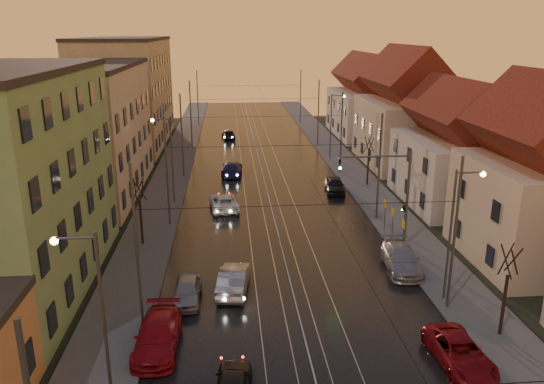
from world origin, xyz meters
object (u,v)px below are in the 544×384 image
object	(u,v)px
driving_car_2	(224,202)
parked_right_0	(459,352)
driving_car_3	(232,168)
driving_car_4	(228,134)
traffic_light_mast	(394,188)
parked_left_3	(187,290)
street_lamp_0	(94,306)
driving_car_1	(234,279)
street_lamp_2	(168,151)
parked_right_2	(335,185)
parked_left_2	(158,335)
street_lamp_3	(333,120)
street_lamp_1	(457,223)
parked_right_1	(401,259)

from	to	relation	value
driving_car_2	parked_right_0	size ratio (longest dim) A/B	1.05
driving_car_3	parked_right_0	world-z (taller)	driving_car_3
driving_car_2	driving_car_4	distance (m)	31.92
traffic_light_mast	parked_left_3	world-z (taller)	traffic_light_mast
street_lamp_0	parked_right_0	distance (m)	16.80
driving_car_1	driving_car_2	xyz separation A→B (m)	(-0.66, 15.48, -0.09)
street_lamp_2	parked_left_3	bearing A→B (deg)	-81.54
driving_car_4	parked_right_2	xyz separation A→B (m)	(10.30, -27.59, 0.04)
driving_car_2	parked_left_2	world-z (taller)	parked_left_2
street_lamp_3	traffic_light_mast	distance (m)	28.03
driving_car_1	parked_left_2	size ratio (longest dim) A/B	0.91
street_lamp_1	driving_car_2	distance (m)	22.54
street_lamp_0	street_lamp_3	distance (m)	47.62
street_lamp_3	traffic_light_mast	xyz separation A→B (m)	(-1.11, -28.00, -0.29)
traffic_light_mast	driving_car_4	distance (m)	43.39
parked_right_2	parked_right_1	bearing A→B (deg)	-81.63
parked_left_3	parked_left_2	bearing A→B (deg)	-102.24
driving_car_2	driving_car_4	world-z (taller)	driving_car_4
driving_car_3	parked_right_1	distance (m)	27.38
street_lamp_0	driving_car_3	distance (m)	38.07
parked_right_2	traffic_light_mast	bearing A→B (deg)	-79.21
street_lamp_1	street_lamp_2	world-z (taller)	same
parked_left_2	driving_car_3	bearing A→B (deg)	84.30
street_lamp_2	parked_left_3	size ratio (longest dim) A/B	2.03
street_lamp_2	parked_left_3	distance (m)	19.48
parked_left_3	parked_right_0	world-z (taller)	parked_left_3
driving_car_4	parked_right_0	world-z (taller)	driving_car_4
street_lamp_2	street_lamp_1	bearing A→B (deg)	-47.68
street_lamp_3	driving_car_3	xyz separation A→B (m)	(-12.48, -6.58, -4.12)
street_lamp_2	street_lamp_3	xyz separation A→B (m)	(18.21, 16.00, 0.00)
driving_car_2	parked_right_1	world-z (taller)	parked_right_1
parked_right_0	street_lamp_3	bearing A→B (deg)	84.67
driving_car_3	driving_car_4	size ratio (longest dim) A/B	1.27
parked_right_1	street_lamp_3	bearing A→B (deg)	92.42
parked_right_1	traffic_light_mast	bearing A→B (deg)	89.00
driving_car_1	parked_right_2	xyz separation A→B (m)	(10.19, 19.80, -0.03)
driving_car_4	parked_left_3	world-z (taller)	driving_car_4
parked_left_2	parked_right_1	bearing A→B (deg)	29.29
driving_car_2	driving_car_3	world-z (taller)	driving_car_3
parked_right_2	parked_right_0	bearing A→B (deg)	-83.92
driving_car_4	parked_right_0	size ratio (longest dim) A/B	0.88
traffic_light_mast	parked_right_2	xyz separation A→B (m)	(-1.36, 14.02, -3.86)
driving_car_4	driving_car_1	bearing A→B (deg)	82.66
street_lamp_2	driving_car_3	xyz separation A→B (m)	(5.73, 9.42, -4.12)
driving_car_3	parked_right_1	xyz separation A→B (m)	(10.98, -25.08, 0.00)
parked_right_2	street_lamp_0	bearing A→B (deg)	-112.42
street_lamp_0	parked_right_2	world-z (taller)	street_lamp_0
parked_right_0	driving_car_2	bearing A→B (deg)	112.74
driving_car_3	parked_left_2	world-z (taller)	driving_car_3
driving_car_1	parked_right_0	xyz separation A→B (m)	(10.60, -8.37, -0.12)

